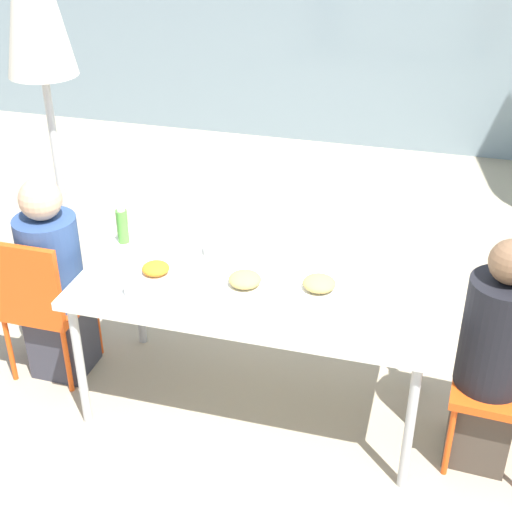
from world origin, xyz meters
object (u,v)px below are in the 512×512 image
(person_right, at_px, (492,362))
(drinking_cup, at_px, (133,287))
(bottle, at_px, (122,226))
(person_left, at_px, (54,284))
(chair_right, at_px, (502,362))
(salad_bowl, at_px, (223,248))
(chair_left, at_px, (39,298))
(closed_umbrella, at_px, (34,2))

(person_right, height_order, drinking_cup, person_right)
(bottle, bearing_deg, person_left, -147.51)
(chair_right, bearing_deg, salad_bowl, -5.64)
(person_left, bearing_deg, salad_bowl, 15.04)
(chair_left, relative_size, person_right, 0.74)
(chair_left, distance_m, person_right, 2.24)
(person_left, xyz_separation_m, bottle, (0.32, 0.20, 0.29))
(person_right, xyz_separation_m, salad_bowl, (-1.33, 0.29, 0.22))
(closed_umbrella, distance_m, bottle, 1.23)
(chair_left, xyz_separation_m, person_left, (0.05, 0.08, 0.04))
(chair_left, relative_size, salad_bowl, 4.40)
(chair_left, distance_m, drinking_cup, 0.71)
(person_left, xyz_separation_m, drinking_cup, (0.58, -0.25, 0.23))
(chair_left, distance_m, bottle, 0.57)
(drinking_cup, bearing_deg, chair_left, 164.51)
(bottle, bearing_deg, chair_left, -142.57)
(chair_left, height_order, drinking_cup, chair_left)
(closed_umbrella, bearing_deg, chair_left, -72.67)
(chair_left, height_order, chair_right, same)
(chair_right, height_order, salad_bowl, chair_right)
(person_right, bearing_deg, drinking_cup, 9.74)
(drinking_cup, bearing_deg, closed_umbrella, 134.05)
(person_right, distance_m, salad_bowl, 1.38)
(drinking_cup, bearing_deg, person_left, 156.28)
(person_left, xyz_separation_m, person_right, (2.18, -0.07, 0.01))
(closed_umbrella, distance_m, drinking_cup, 1.61)
(person_left, distance_m, drinking_cup, 0.67)
(chair_right, bearing_deg, person_right, 58.12)
(bottle, bearing_deg, salad_bowl, 1.96)
(person_left, height_order, closed_umbrella, closed_umbrella)
(bottle, xyz_separation_m, salad_bowl, (0.54, 0.02, -0.06))
(bottle, distance_m, salad_bowl, 0.54)
(person_left, bearing_deg, person_right, -1.35)
(chair_left, distance_m, person_left, 0.10)
(drinking_cup, bearing_deg, person_right, 6.56)
(chair_left, distance_m, chair_right, 2.29)
(chair_left, height_order, closed_umbrella, closed_umbrella)
(person_right, relative_size, drinking_cup, 13.94)
(salad_bowl, bearing_deg, drinking_cup, -120.07)
(person_left, relative_size, chair_right, 1.32)
(person_right, relative_size, salad_bowl, 5.91)
(chair_left, xyz_separation_m, person_right, (2.24, 0.01, 0.05))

